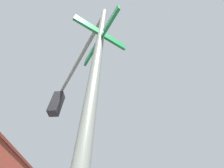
{
  "coord_description": "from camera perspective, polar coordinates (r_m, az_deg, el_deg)",
  "views": [
    {
      "loc": [
        -8.2,
        -7.43,
        1.38
      ],
      "look_at": [
        -6.67,
        -7.36,
        3.25
      ],
      "focal_mm": 24.09,
      "sensor_mm": 36.0,
      "label": 1
    }
  ],
  "objects": [
    {
      "name": "traffic_signal_near",
      "position": [
        3.31,
        -15.65,
        -1.34
      ],
      "size": [
        2.98,
        2.2,
        5.38
      ],
      "color": "#474C47",
      "rests_on": "ground_plane"
    }
  ]
}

